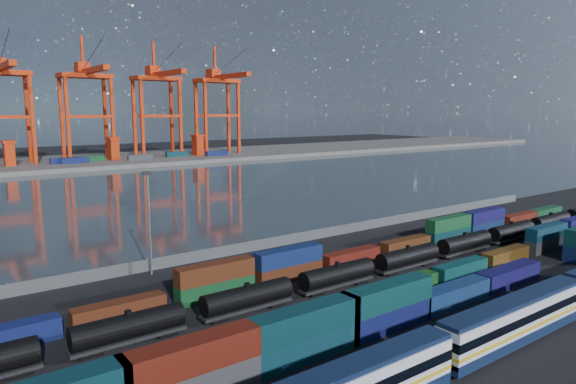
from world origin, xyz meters
TOP-DOWN VIEW (x-y plane):
  - ground at (0.00, 0.00)m, footprint 700.00×700.00m
  - harbor_water at (0.00, 105.00)m, footprint 700.00×700.00m
  - far_quay at (0.00, 210.00)m, footprint 700.00×70.00m
  - passenger_train at (-6.31, -21.55)m, footprint 76.81×3.06m
  - container_row_south at (-0.18, -10.54)m, footprint 141.61×2.67m
  - container_row_mid at (19.36, -3.95)m, footprint 140.62×2.27m
  - container_row_north at (1.04, 10.97)m, footprint 141.32×2.35m
  - tanker_string at (5.08, 3.66)m, footprint 137.04×2.80m
  - waterfront_fence at (-0.00, 28.00)m, footprint 160.12×0.12m
  - yard_light_mast at (-30.00, 26.00)m, footprint 1.60×0.40m
  - gantry_cranes at (-7.50, 203.40)m, footprint 198.25×44.64m
  - quay_containers at (-11.00, 195.46)m, footprint 172.58×10.99m
  - straddle_carriers at (-2.50, 200.00)m, footprint 140.00×7.00m

SIDE VIEW (x-z plane):
  - ground at x=0.00m, z-range 0.00..0.00m
  - harbor_water at x=0.00m, z-range 0.01..0.01m
  - far_quay at x=0.00m, z-range 0.00..2.00m
  - waterfront_fence at x=0.00m, z-range -0.10..2.10m
  - container_row_mid at x=19.36m, z-range -0.65..4.19m
  - container_row_north at x=1.04m, z-range -0.59..4.43m
  - tanker_string at x=5.08m, z-range 0.01..4.01m
  - container_row_south at x=-0.18m, z-range -0.47..5.21m
  - passenger_train at x=-6.31m, z-range 0.01..5.27m
  - quay_containers at x=-11.00m, z-range 2.00..4.60m
  - straddle_carriers at x=-2.50m, z-range 2.27..13.37m
  - yard_light_mast at x=-30.00m, z-range 1.00..17.60m
  - gantry_cranes at x=-7.50m, z-range 6.83..67.29m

